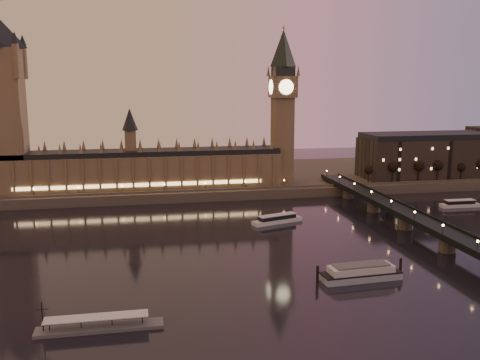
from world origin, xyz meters
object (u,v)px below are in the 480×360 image
Objects in this scene: moored_barge at (361,273)px; cruise_boat_a at (277,219)px; cruise_boat_b at (460,204)px; pontoon_pier at (99,326)px.

cruise_boat_a is at bearing 93.04° from moored_barge.
cruise_boat_b is at bearing 39.89° from moored_barge.
cruise_boat_a is at bearing -171.72° from cruise_boat_b.
moored_barge is (-107.68, -101.80, 0.82)m from cruise_boat_b.
pontoon_pier reaches higher than moored_barge.
pontoon_pier is (-85.37, -111.06, -0.91)m from cruise_boat_a.
moored_barge reaches higher than cruise_boat_a.
cruise_boat_a is 0.81× the size of moored_barge.
cruise_boat_a is 1.20× the size of cruise_boat_b.
cruise_boat_b is 0.63× the size of pontoon_pier.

